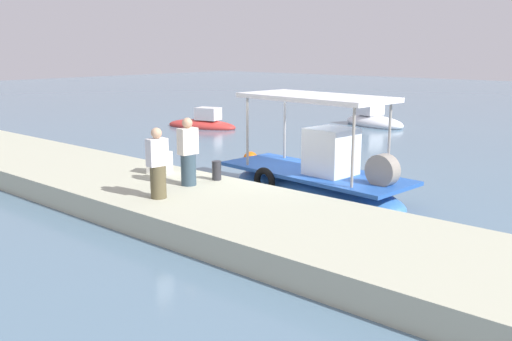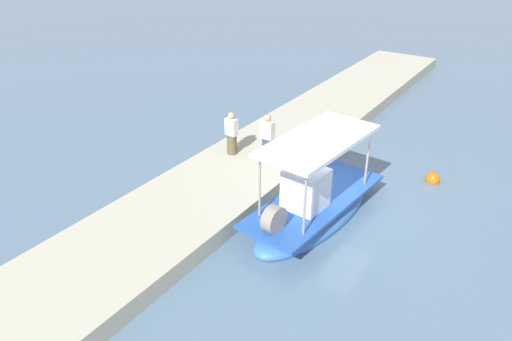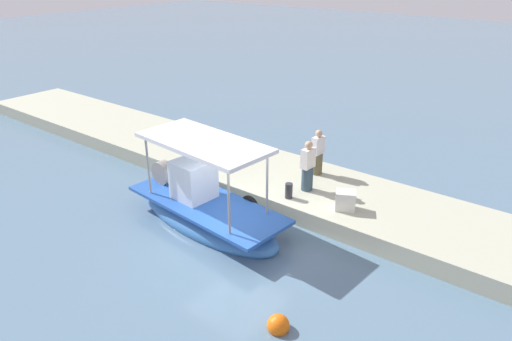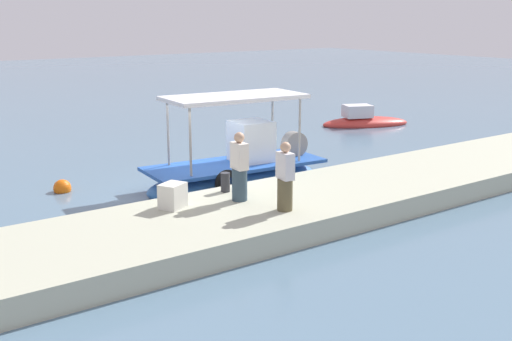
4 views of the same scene
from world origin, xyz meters
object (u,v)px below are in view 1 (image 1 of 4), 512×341
(fisherman_by_crate, at_px, (158,167))
(cargo_crate, at_px, (160,162))
(fisherman_near_bollard, at_px, (188,155))
(marker_buoy, at_px, (250,159))
(main_fishing_boat, at_px, (316,180))
(moored_boat_far, at_px, (374,121))
(moored_boat_near, at_px, (203,124))
(mooring_bollard, at_px, (217,171))

(fisherman_by_crate, distance_m, cargo_crate, 2.69)
(fisherman_near_bollard, height_order, marker_buoy, fisherman_near_bollard)
(main_fishing_boat, relative_size, moored_boat_far, 1.43)
(main_fishing_boat, relative_size, fisherman_by_crate, 3.54)
(marker_buoy, bearing_deg, cargo_crate, -78.51)
(marker_buoy, xyz_separation_m, moored_boat_far, (-1.39, 11.31, 0.15))
(main_fishing_boat, height_order, marker_buoy, main_fishing_boat)
(main_fishing_boat, xyz_separation_m, moored_boat_near, (-12.13, 7.41, -0.30))
(fisherman_by_crate, height_order, moored_boat_far, fisherman_by_crate)
(marker_buoy, bearing_deg, fisherman_near_bollard, -63.77)
(fisherman_near_bollard, relative_size, cargo_crate, 2.88)
(fisherman_near_bollard, relative_size, moored_boat_far, 0.42)
(marker_buoy, relative_size, moored_boat_far, 0.13)
(cargo_crate, xyz_separation_m, marker_buoy, (-1.00, 4.93, -0.77))
(marker_buoy, xyz_separation_m, moored_boat_near, (-7.60, 4.94, 0.07))
(fisherman_by_crate, xyz_separation_m, mooring_bollard, (-0.25, 2.15, -0.49))
(fisherman_by_crate, relative_size, moored_boat_near, 0.40)
(main_fishing_boat, bearing_deg, moored_boat_far, 113.27)
(fisherman_by_crate, relative_size, marker_buoy, 3.15)
(main_fishing_boat, bearing_deg, mooring_bollard, -131.02)
(mooring_bollard, height_order, moored_boat_near, mooring_bollard)
(fisherman_by_crate, bearing_deg, cargo_crate, 139.80)
(mooring_bollard, height_order, marker_buoy, mooring_bollard)
(mooring_bollard, relative_size, moored_boat_far, 0.12)
(mooring_bollard, distance_m, moored_boat_far, 16.35)
(main_fishing_boat, height_order, mooring_bollard, main_fishing_boat)
(mooring_bollard, height_order, cargo_crate, cargo_crate)
(main_fishing_boat, distance_m, moored_boat_near, 14.22)
(fisherman_near_bollard, xyz_separation_m, marker_buoy, (-2.63, 5.35, -1.24))
(fisherman_by_crate, distance_m, mooring_bollard, 2.22)
(fisherman_by_crate, relative_size, moored_boat_far, 0.40)
(moored_boat_far, bearing_deg, cargo_crate, -81.61)
(fisherman_near_bollard, bearing_deg, moored_boat_far, 103.59)
(moored_boat_near, bearing_deg, main_fishing_boat, -31.43)
(fisherman_near_bollard, distance_m, moored_boat_far, 17.17)
(cargo_crate, bearing_deg, mooring_bollard, 13.96)
(fisherman_near_bollard, bearing_deg, main_fishing_boat, 56.59)
(fisherman_near_bollard, xyz_separation_m, cargo_crate, (-1.63, 0.42, -0.48))
(moored_boat_near, bearing_deg, mooring_bollard, -42.29)
(main_fishing_boat, height_order, moored_boat_far, main_fishing_boat)
(marker_buoy, bearing_deg, moored_boat_far, 97.02)
(cargo_crate, bearing_deg, main_fishing_boat, 34.88)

